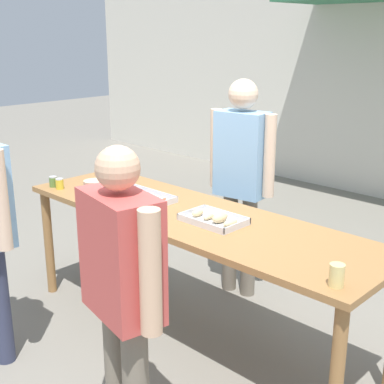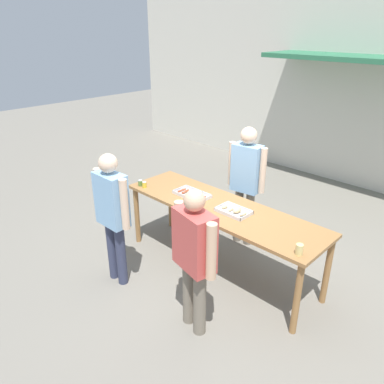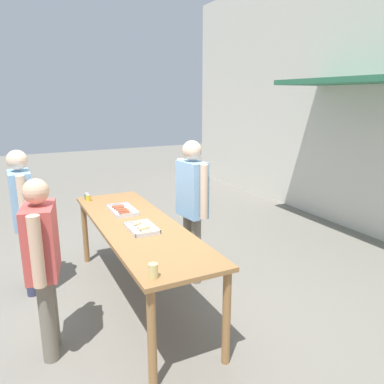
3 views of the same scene
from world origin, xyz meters
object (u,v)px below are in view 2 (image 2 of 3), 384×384
Objects in this scene: condiment_jar_mustard at (140,183)px; condiment_jar_ketchup at (144,185)px; person_server_behind_table at (246,176)px; person_customer_with_cup at (194,252)px; food_tray_sausages at (192,195)px; beer_cup at (299,250)px; person_customer_holding_hotdog at (112,209)px; food_tray_buns at (234,211)px.

condiment_jar_ketchup is (0.09, 0.00, 0.00)m from condiment_jar_mustard.
condiment_jar_ketchup is 1.38m from person_server_behind_table.
food_tray_sausages is at bearing -33.21° from person_customer_with_cup.
beer_cup is at bearing -44.14° from person_server_behind_table.
condiment_jar_mustard is 1.44m from person_server_behind_table.
food_tray_sausages is 0.30× the size of person_customer_with_cup.
person_customer_holding_hotdog is (-0.26, -1.03, 0.08)m from food_tray_sausages.
food_tray_sausages is 4.24× the size of beer_cup.
food_tray_sausages is 0.28× the size of person_server_behind_table.
beer_cup is at bearing -14.52° from food_tray_buns.
food_tray_sausages is at bearing 21.74° from condiment_jar_ketchup.
person_customer_holding_hotdog is at bearing -132.51° from food_tray_buns.
condiment_jar_ketchup is at bearing -141.17° from person_server_behind_table.
person_customer_with_cup is at bearing -44.66° from food_tray_sausages.
person_server_behind_table is 1.87m from person_customer_holding_hotdog.
condiment_jar_ketchup is at bearing 0.68° from condiment_jar_mustard.
condiment_jar_ketchup is 0.05× the size of person_server_behind_table.
condiment_jar_ketchup is 0.05× the size of person_customer_holding_hotdog.
person_customer_with_cup is at bearing -74.26° from food_tray_buns.
condiment_jar_mustard is 0.05× the size of person_customer_holding_hotdog.
condiment_jar_ketchup is at bearing -11.87° from person_customer_with_cup.
food_tray_sausages is 1.07m from person_customer_holding_hotdog.
person_server_behind_table is (-1.38, 1.00, 0.08)m from beer_cup.
condiment_jar_mustard is 1.83m from person_customer_with_cup.
food_tray_sausages is 0.82m from person_server_behind_table.
condiment_jar_ketchup is at bearing -179.87° from beer_cup.
person_server_behind_table reaches higher than food_tray_buns.
beer_cup reaches higher than condiment_jar_mustard.
food_tray_sausages is 5.80× the size of condiment_jar_ketchup.
person_customer_holding_hotdog reaches higher than food_tray_buns.
person_customer_with_cup is at bearing -23.32° from condiment_jar_ketchup.
person_server_behind_table is 1.09× the size of person_customer_with_cup.
condiment_jar_mustard is 0.05× the size of person_customer_with_cup.
person_customer_with_cup is at bearing -135.87° from beer_cup.
person_customer_holding_hotdog reaches higher than beer_cup.
person_customer_with_cup is (0.96, -0.95, 0.02)m from food_tray_sausages.
food_tray_sausages is 0.69m from food_tray_buns.
condiment_jar_mustard reaches higher than food_tray_buns.
condiment_jar_mustard is at bearing -10.77° from person_customer_with_cup.
food_tray_buns is 0.99m from person_customer_with_cup.
food_tray_sausages is at bearing -179.67° from food_tray_buns.
person_server_behind_table reaches higher than person_customer_with_cup.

